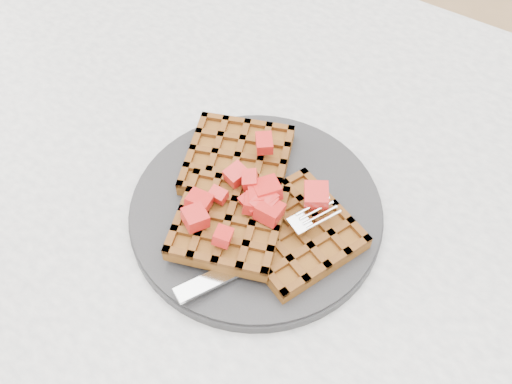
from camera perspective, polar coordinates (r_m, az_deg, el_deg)
table at (r=0.68m, az=8.11°, el=-9.56°), size 1.20×0.80×0.75m
plate at (r=0.58m, az=0.00°, el=-1.88°), size 0.26×0.26×0.02m
waffles at (r=0.56m, az=-0.20°, el=-1.04°), size 0.23×0.20×0.03m
strawberry_pile at (r=0.54m, az=0.00°, el=0.88°), size 0.15×0.15×0.02m
fork at (r=0.53m, az=1.43°, el=-5.78°), size 0.10×0.17×0.02m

